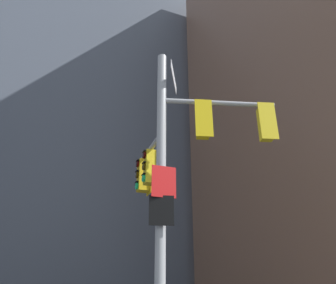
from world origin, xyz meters
The scene contains 3 objects.
building_tower_right centered at (14.55, 6.16, 14.71)m, with size 14.11×14.11×29.43m, color brown.
building_mid_block centered at (-0.52, 23.63, 17.62)m, with size 17.96×17.96×35.25m, color #4C5460.
signal_pole_assembly centered at (0.52, 0.16, 5.26)m, with size 3.50×3.13×8.82m.
Camera 1 is at (-2.87, -7.44, 2.37)m, focal length 35.15 mm.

